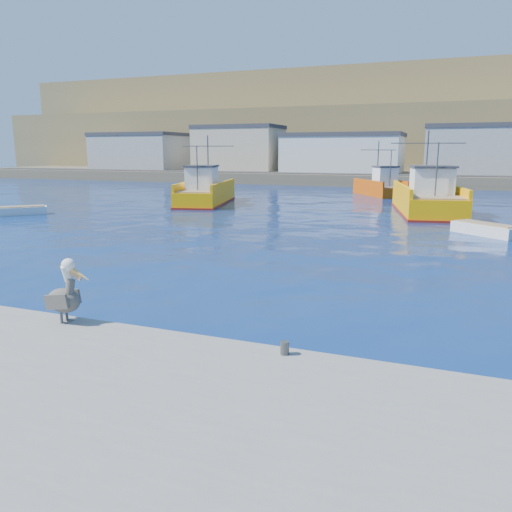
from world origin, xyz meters
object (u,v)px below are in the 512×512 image
at_px(boat_orange, 381,186).
at_px(skiff_left, 21,211).
at_px(trawler_yellow_a, 205,193).
at_px(skiff_mid, 486,230).
at_px(pelican, 65,295).
at_px(trawler_yellow_b, 427,200).

xyz_separation_m(boat_orange, skiff_left, (-24.32, -27.95, -0.76)).
xyz_separation_m(trawler_yellow_a, boat_orange, (14.42, 15.18, -0.00)).
distance_m(skiff_mid, pelican, 25.46).
height_order(boat_orange, pelican, boat_orange).
relative_size(trawler_yellow_a, boat_orange, 1.35).
bearing_deg(skiff_mid, trawler_yellow_b, 110.89).
relative_size(trawler_yellow_a, skiff_left, 3.11).
distance_m(trawler_yellow_b, boat_orange, 16.17).
height_order(trawler_yellow_a, skiff_left, trawler_yellow_a).
xyz_separation_m(trawler_yellow_b, skiff_left, (-29.93, -12.79, -0.83)).
bearing_deg(trawler_yellow_b, boat_orange, 110.30).
distance_m(trawler_yellow_a, trawler_yellow_b, 20.03).
distance_m(skiff_left, pelican, 29.96).
height_order(trawler_yellow_b, skiff_mid, trawler_yellow_b).
bearing_deg(trawler_yellow_a, skiff_left, -127.77).
xyz_separation_m(skiff_left, pelican, (22.30, -19.99, 0.98)).
relative_size(trawler_yellow_a, pelican, 6.63).
bearing_deg(trawler_yellow_a, pelican, -69.26).
height_order(trawler_yellow_a, pelican, trawler_yellow_a).
bearing_deg(skiff_mid, trawler_yellow_a, 157.17).
xyz_separation_m(boat_orange, skiff_mid, (9.46, -25.24, -0.74)).
relative_size(trawler_yellow_a, skiff_mid, 2.92).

